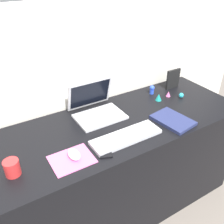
{
  "coord_description": "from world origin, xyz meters",
  "views": [
    {
      "loc": [
        -0.66,
        -1.07,
        1.6
      ],
      "look_at": [
        -0.02,
        0.0,
        0.83
      ],
      "focal_mm": 40.07,
      "sensor_mm": 36.0,
      "label": 1
    }
  ],
  "objects_px": {
    "coffee_mug": "(12,168)",
    "toy_figurine_pink": "(168,94)",
    "mouse": "(74,154)",
    "cell_phone": "(105,150)",
    "notebook_pad": "(173,120)",
    "toy_figurine_cyan": "(181,95)",
    "toy_figurine_blue": "(152,89)",
    "keyboard": "(126,137)",
    "picture_frame": "(173,79)",
    "toy_figurine_teal": "(159,97)",
    "laptop": "(95,106)"
  },
  "relations": [
    {
      "from": "coffee_mug",
      "to": "toy_figurine_blue",
      "type": "distance_m",
      "value": 1.11
    },
    {
      "from": "toy_figurine_blue",
      "to": "keyboard",
      "type": "bearing_deg",
      "value": -142.94
    },
    {
      "from": "toy_figurine_teal",
      "to": "mouse",
      "type": "bearing_deg",
      "value": -162.22
    },
    {
      "from": "picture_frame",
      "to": "cell_phone",
      "type": "bearing_deg",
      "value": -155.37
    },
    {
      "from": "keyboard",
      "to": "mouse",
      "type": "xyz_separation_m",
      "value": [
        -0.31,
        0.01,
        0.01
      ]
    },
    {
      "from": "mouse",
      "to": "cell_phone",
      "type": "bearing_deg",
      "value": -11.83
    },
    {
      "from": "toy_figurine_blue",
      "to": "notebook_pad",
      "type": "bearing_deg",
      "value": -109.23
    },
    {
      "from": "toy_figurine_blue",
      "to": "toy_figurine_cyan",
      "type": "bearing_deg",
      "value": -48.07
    },
    {
      "from": "toy_figurine_blue",
      "to": "mouse",
      "type": "bearing_deg",
      "value": -156.05
    },
    {
      "from": "toy_figurine_cyan",
      "to": "coffee_mug",
      "type": "bearing_deg",
      "value": -173.17
    },
    {
      "from": "cell_phone",
      "to": "coffee_mug",
      "type": "distance_m",
      "value": 0.45
    },
    {
      "from": "mouse",
      "to": "coffee_mug",
      "type": "relative_size",
      "value": 1.21
    },
    {
      "from": "picture_frame",
      "to": "toy_figurine_blue",
      "type": "height_order",
      "value": "picture_frame"
    },
    {
      "from": "notebook_pad",
      "to": "toy_figurine_cyan",
      "type": "relative_size",
      "value": 6.56
    },
    {
      "from": "toy_figurine_pink",
      "to": "toy_figurine_blue",
      "type": "bearing_deg",
      "value": 129.0
    },
    {
      "from": "toy_figurine_teal",
      "to": "toy_figurine_pink",
      "type": "distance_m",
      "value": 0.1
    },
    {
      "from": "coffee_mug",
      "to": "toy_figurine_cyan",
      "type": "xyz_separation_m",
      "value": [
        1.21,
        0.14,
        -0.02
      ]
    },
    {
      "from": "keyboard",
      "to": "toy_figurine_pink",
      "type": "height_order",
      "value": "toy_figurine_pink"
    },
    {
      "from": "toy_figurine_teal",
      "to": "toy_figurine_blue",
      "type": "height_order",
      "value": "toy_figurine_blue"
    },
    {
      "from": "mouse",
      "to": "notebook_pad",
      "type": "bearing_deg",
      "value": -1.25
    },
    {
      "from": "keyboard",
      "to": "toy_figurine_teal",
      "type": "distance_m",
      "value": 0.51
    },
    {
      "from": "toy_figurine_pink",
      "to": "toy_figurine_cyan",
      "type": "xyz_separation_m",
      "value": [
        0.07,
        -0.06,
        -0.0
      ]
    },
    {
      "from": "keyboard",
      "to": "toy_figurine_cyan",
      "type": "xyz_separation_m",
      "value": [
        0.61,
        0.19,
        0.01
      ]
    },
    {
      "from": "cell_phone",
      "to": "toy_figurine_cyan",
      "type": "xyz_separation_m",
      "value": [
        0.76,
        0.22,
        0.01
      ]
    },
    {
      "from": "laptop",
      "to": "cell_phone",
      "type": "distance_m",
      "value": 0.38
    },
    {
      "from": "coffee_mug",
      "to": "notebook_pad",
      "type": "bearing_deg",
      "value": -3.43
    },
    {
      "from": "cell_phone",
      "to": "toy_figurine_blue",
      "type": "bearing_deg",
      "value": 52.88
    },
    {
      "from": "keyboard",
      "to": "toy_figurine_blue",
      "type": "distance_m",
      "value": 0.58
    },
    {
      "from": "toy_figurine_cyan",
      "to": "mouse",
      "type": "bearing_deg",
      "value": -168.53
    },
    {
      "from": "notebook_pad",
      "to": "toy_figurine_cyan",
      "type": "bearing_deg",
      "value": 28.67
    },
    {
      "from": "cell_phone",
      "to": "picture_frame",
      "type": "relative_size",
      "value": 0.85
    },
    {
      "from": "laptop",
      "to": "keyboard",
      "type": "height_order",
      "value": "laptop"
    },
    {
      "from": "mouse",
      "to": "toy_figurine_cyan",
      "type": "xyz_separation_m",
      "value": [
        0.92,
        0.19,
        -0.0
      ]
    },
    {
      "from": "laptop",
      "to": "notebook_pad",
      "type": "distance_m",
      "value": 0.49
    },
    {
      "from": "picture_frame",
      "to": "toy_figurine_blue",
      "type": "bearing_deg",
      "value": 178.57
    },
    {
      "from": "toy_figurine_blue",
      "to": "toy_figurine_teal",
      "type": "bearing_deg",
      "value": -102.55
    },
    {
      "from": "toy_figurine_teal",
      "to": "cell_phone",
      "type": "bearing_deg",
      "value": -155.21
    },
    {
      "from": "picture_frame",
      "to": "toy_figurine_pink",
      "type": "distance_m",
      "value": 0.16
    },
    {
      "from": "cell_phone",
      "to": "notebook_pad",
      "type": "distance_m",
      "value": 0.49
    },
    {
      "from": "cell_phone",
      "to": "notebook_pad",
      "type": "xyz_separation_m",
      "value": [
        0.49,
        0.02,
        0.01
      ]
    },
    {
      "from": "mouse",
      "to": "notebook_pad",
      "type": "distance_m",
      "value": 0.65
    },
    {
      "from": "mouse",
      "to": "picture_frame",
      "type": "height_order",
      "value": "picture_frame"
    },
    {
      "from": "picture_frame",
      "to": "coffee_mug",
      "type": "xyz_separation_m",
      "value": [
        -1.26,
        -0.3,
        -0.04
      ]
    },
    {
      "from": "notebook_pad",
      "to": "toy_figurine_teal",
      "type": "xyz_separation_m",
      "value": [
        0.1,
        0.26,
        0.01
      ]
    },
    {
      "from": "keyboard",
      "to": "coffee_mug",
      "type": "relative_size",
      "value": 5.18
    },
    {
      "from": "laptop",
      "to": "toy_figurine_pink",
      "type": "height_order",
      "value": "laptop"
    },
    {
      "from": "laptop",
      "to": "cell_phone",
      "type": "bearing_deg",
      "value": -110.78
    },
    {
      "from": "notebook_pad",
      "to": "toy_figurine_blue",
      "type": "relative_size",
      "value": 3.63
    },
    {
      "from": "coffee_mug",
      "to": "toy_figurine_pink",
      "type": "relative_size",
      "value": 2.12
    },
    {
      "from": "picture_frame",
      "to": "toy_figurine_blue",
      "type": "distance_m",
      "value": 0.2
    }
  ]
}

